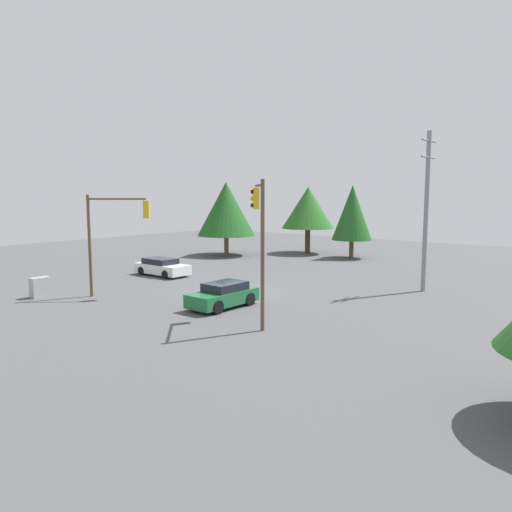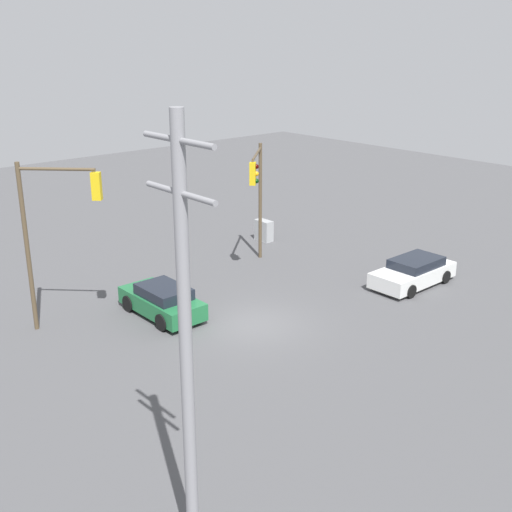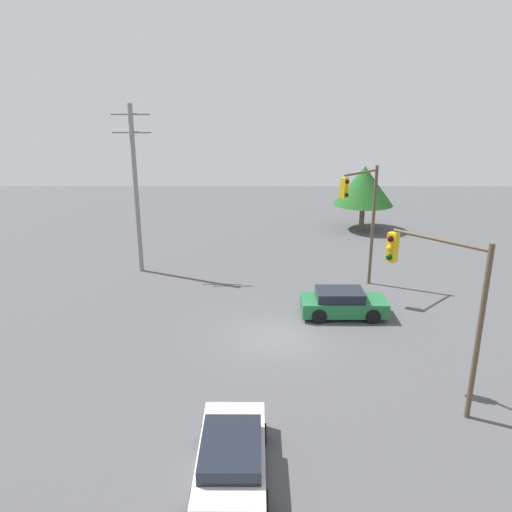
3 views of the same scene
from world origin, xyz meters
name	(u,v)px [view 1 (image 1 of 3)]	position (x,y,z in m)	size (l,w,h in m)	color
ground_plane	(232,293)	(0.00, 0.00, 0.00)	(80.00, 80.00, 0.00)	#4C4C4F
sedan_white	(162,267)	(1.64, 8.57, 0.64)	(2.01, 4.46, 1.30)	silver
sedan_green	(223,295)	(-3.25, -2.33, 0.67)	(4.13, 1.91, 1.36)	#1E6638
traffic_signal_main	(260,228)	(-4.73, -6.06, 4.58)	(2.39, 2.39, 6.79)	brown
traffic_signal_cross	(113,227)	(-5.19, 4.77, 4.17)	(2.61, 2.82, 6.10)	brown
utility_pole_tall	(426,208)	(8.13, -9.05, 5.28)	(2.20, 0.28, 9.98)	gray
electrical_cabinet	(40,287)	(-8.23, 7.95, 0.60)	(1.09, 0.55, 1.20)	#9EA0A3
tree_corner	(352,213)	(19.84, 2.43, 4.34)	(3.79, 3.79, 6.96)	brown
tree_right	(226,209)	(13.86, 13.20, 4.64)	(5.74, 5.74, 7.31)	brown
tree_behind	(308,208)	(20.50, 7.88, 4.70)	(5.35, 5.35, 6.85)	#4C3823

